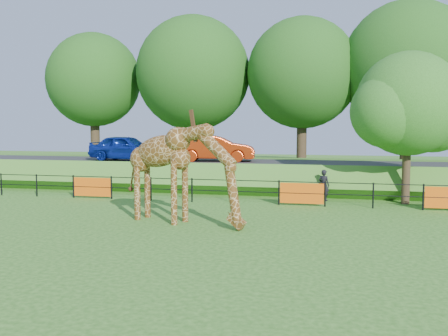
% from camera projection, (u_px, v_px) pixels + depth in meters
% --- Properties ---
extents(ground, '(90.00, 90.00, 0.00)m').
position_uv_depth(ground, '(180.00, 245.00, 14.72)').
color(ground, '#2C6218').
rests_on(ground, ground).
extents(giraffe, '(5.08, 2.52, 3.61)m').
position_uv_depth(giraffe, '(183.00, 174.00, 17.76)').
color(giraffe, '#5A3512').
rests_on(giraffe, ground).
extents(perimeter_fence, '(28.07, 0.10, 1.10)m').
position_uv_depth(perimeter_fence, '(235.00, 191.00, 22.44)').
color(perimeter_fence, black).
rests_on(perimeter_fence, ground).
extents(embankment, '(40.00, 9.00, 1.30)m').
position_uv_depth(embankment, '(260.00, 173.00, 29.72)').
color(embankment, '#2C6218').
rests_on(embankment, ground).
extents(road, '(40.00, 5.00, 0.12)m').
position_uv_depth(road, '(256.00, 163.00, 28.20)').
color(road, '#2D2D2F').
rests_on(road, embankment).
extents(car_blue, '(4.61, 2.31, 1.51)m').
position_uv_depth(car_blue, '(126.00, 148.00, 29.29)').
color(car_blue, '#1431A9').
rests_on(car_blue, road).
extents(car_red, '(4.64, 2.14, 1.47)m').
position_uv_depth(car_red, '(216.00, 149.00, 28.82)').
color(car_red, '#B7320D').
rests_on(car_red, road).
extents(visitor, '(0.63, 0.54, 1.46)m').
position_uv_depth(visitor, '(324.00, 185.00, 23.24)').
color(visitor, black).
rests_on(visitor, ground).
extents(tree_east, '(5.40, 4.71, 6.76)m').
position_uv_depth(tree_east, '(410.00, 108.00, 22.03)').
color(tree_east, black).
rests_on(tree_east, ground).
extents(bg_tree_line, '(37.30, 8.80, 11.82)m').
position_uv_depth(bg_tree_line, '(301.00, 72.00, 35.04)').
color(bg_tree_line, black).
rests_on(bg_tree_line, ground).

